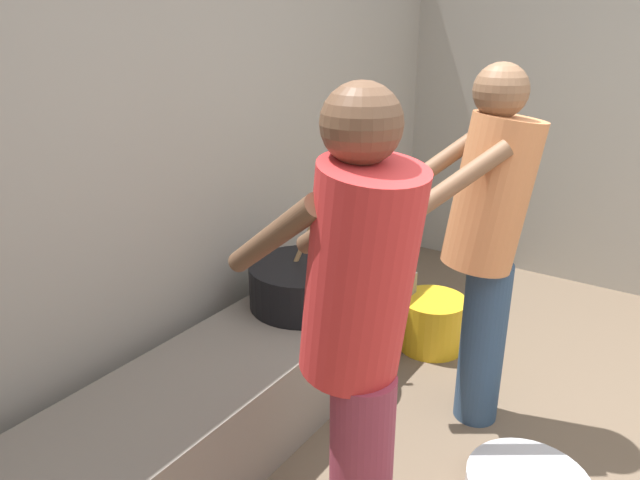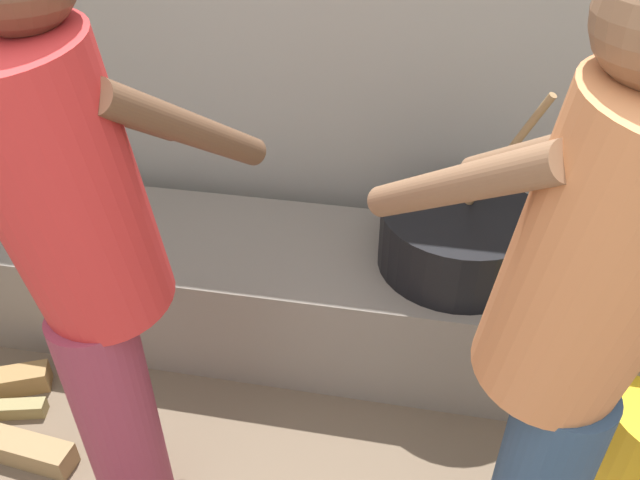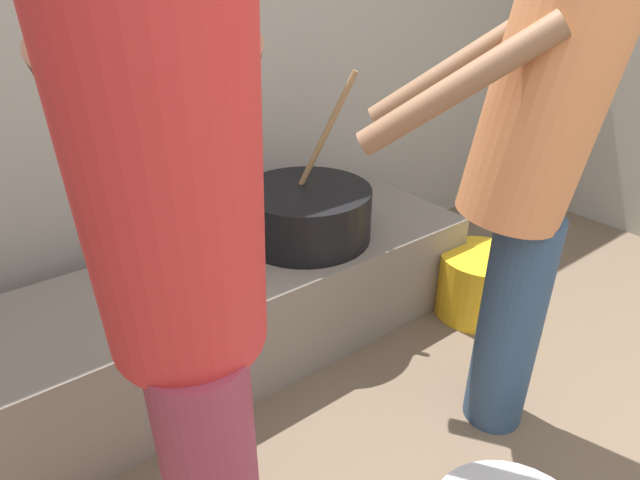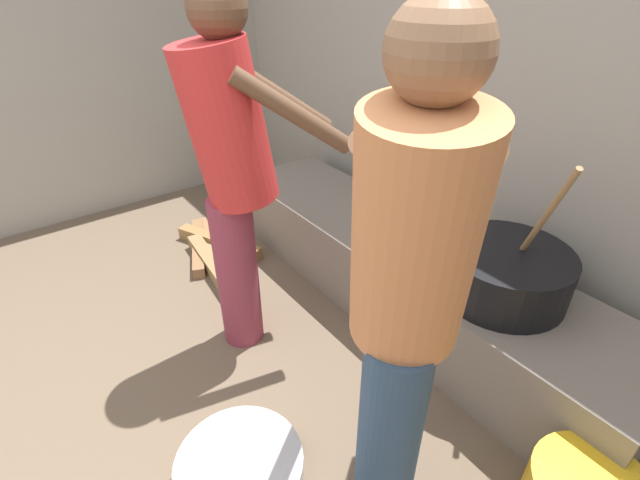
{
  "view_description": "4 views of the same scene",
  "coord_description": "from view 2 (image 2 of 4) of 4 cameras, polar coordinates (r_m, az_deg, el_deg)",
  "views": [
    {
      "loc": [
        -1.81,
        0.2,
        1.78
      ],
      "look_at": [
        -0.13,
        1.33,
        1.01
      ],
      "focal_mm": 32.94,
      "sensor_mm": 36.0,
      "label": 1
    },
    {
      "loc": [
        0.19,
        -0.01,
        1.76
      ],
      "look_at": [
        -0.01,
        1.1,
        0.95
      ],
      "focal_mm": 34.79,
      "sensor_mm": 36.0,
      "label": 2
    },
    {
      "loc": [
        -0.79,
        0.18,
        1.43
      ],
      "look_at": [
        0.12,
        1.38,
        0.64
      ],
      "focal_mm": 29.25,
      "sensor_mm": 36.0,
      "label": 3
    },
    {
      "loc": [
        1.1,
        0.2,
        1.65
      ],
      "look_at": [
        -0.2,
        1.17,
        0.64
      ],
      "focal_mm": 24.94,
      "sensor_mm": 36.0,
      "label": 4
    }
  ],
  "objects": [
    {
      "name": "hearth_ledge",
      "position": [
        2.38,
        -2.05,
        -4.72
      ],
      "size": [
        2.51,
        0.6,
        0.42
      ],
      "primitive_type": "cube",
      "color": "slate",
      "rests_on": "ground_plane"
    },
    {
      "name": "cook_in_orange_shirt",
      "position": [
        1.29,
        22.35,
        -7.58
      ],
      "size": [
        0.68,
        0.71,
        1.62
      ],
      "color": "navy",
      "rests_on": "ground_plane"
    },
    {
      "name": "cooking_pot_main",
      "position": [
        2.16,
        12.61,
        0.2
      ],
      "size": [
        0.54,
        0.54,
        0.67
      ],
      "color": "black",
      "rests_on": "hearth_ledge"
    },
    {
      "name": "block_enclosure_rear",
      "position": [
        2.38,
        5.93,
        19.79
      ],
      "size": [
        5.21,
        0.2,
        2.22
      ],
      "primitive_type": "cube",
      "color": "#9E998E",
      "rests_on": "ground_plane"
    },
    {
      "name": "cook_in_red_shirt",
      "position": [
        1.45,
        -20.76,
        -1.46
      ],
      "size": [
        0.53,
        0.74,
        1.63
      ],
      "color": "#8C3347",
      "rests_on": "ground_plane"
    }
  ]
}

